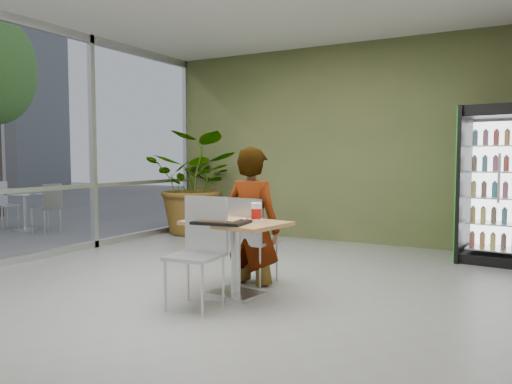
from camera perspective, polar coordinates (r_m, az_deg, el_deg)
ground at (r=5.32m, az=-4.46°, el=-11.07°), size 7.00×7.00×0.00m
room_envelope at (r=5.14m, az=-4.56°, el=6.42°), size 6.00×7.00×3.20m
storefront_frame at (r=7.23m, az=-24.94°, el=5.36°), size 0.10×7.00×3.20m
dining_table at (r=4.96m, az=-2.33°, el=-5.82°), size 1.05×0.81×0.75m
chair_far at (r=5.43m, az=-0.70°, el=-4.77°), size 0.44×0.45×0.95m
chair_near at (r=4.67m, az=-6.37°, el=-5.74°), size 0.48×0.49×1.01m
seated_woman at (r=5.47m, az=-0.40°, el=-4.25°), size 0.69×0.47×1.79m
pizza_plate at (r=4.96m, az=-2.07°, el=-3.13°), size 0.32×0.30×0.03m
soda_cup at (r=4.86m, az=0.04°, el=-2.39°), size 0.11×0.11×0.19m
napkin_stack at (r=4.96m, az=-5.97°, el=-3.22°), size 0.20×0.20×0.02m
cafeteria_tray at (r=4.76m, az=-3.98°, el=-3.46°), size 0.54×0.42×0.03m
beverage_fridge at (r=7.21m, az=26.11°, el=0.73°), size 1.01×0.81×2.05m
potted_plant at (r=9.02m, az=-6.89°, el=0.99°), size 1.92×1.76×1.83m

